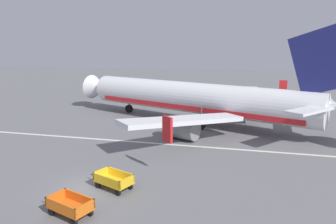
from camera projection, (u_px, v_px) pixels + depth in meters
name	position (u px, v px, depth m)	size (l,w,h in m)	color
ground_plane	(87.00, 188.00, 21.03)	(220.00, 220.00, 0.00)	slate
apron_stripe	(138.00, 142.00, 31.04)	(120.00, 0.36, 0.01)	silver
airplane	(200.00, 99.00, 37.81)	(36.18, 29.50, 11.34)	silver
baggage_cart_nearest	(70.00, 206.00, 17.48)	(3.59, 2.16, 1.07)	orange
baggage_cart_second_in_row	(114.00, 180.00, 20.82)	(3.56, 2.26, 1.07)	gold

